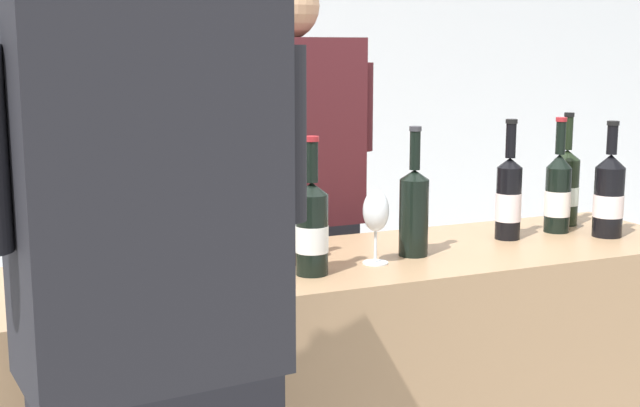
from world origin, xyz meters
name	(u,v)px	position (x,y,z in m)	size (l,w,h in m)	color
wall_back	(139,58)	(0.00, 2.60, 1.40)	(8.00, 0.10, 2.80)	silver
wine_bottle_0	(233,215)	(-0.31, 0.09, 1.04)	(0.07, 0.07, 0.32)	black
wine_bottle_1	(414,209)	(0.14, -0.04, 1.04)	(0.08, 0.08, 0.34)	black
wine_bottle_2	(288,220)	(-0.18, 0.02, 1.03)	(0.08, 0.08, 0.33)	black
wine_bottle_3	(509,197)	(0.49, 0.03, 1.04)	(0.07, 0.07, 0.34)	black
wine_bottle_4	(609,195)	(0.77, -0.06, 1.04)	(0.09, 0.09, 0.33)	black
wine_bottle_5	(566,186)	(0.77, 0.13, 1.04)	(0.08, 0.08, 0.34)	black
wine_bottle_6	(558,193)	(0.68, 0.05, 1.03)	(0.08, 0.08, 0.34)	black
wine_bottle_7	(312,227)	(-0.18, -0.11, 1.03)	(0.08, 0.08, 0.33)	black
wine_bottle_8	(194,234)	(-0.45, -0.06, 1.03)	(0.07, 0.07, 0.31)	black
wine_glass	(376,214)	(0.01, -0.07, 1.05)	(0.07, 0.07, 0.19)	silver
ice_bucket	(92,248)	(-0.69, -0.13, 1.03)	(0.22, 0.22, 0.23)	silver
person_server	(287,250)	(0.02, 0.55, 0.82)	(0.60, 0.25, 1.68)	black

